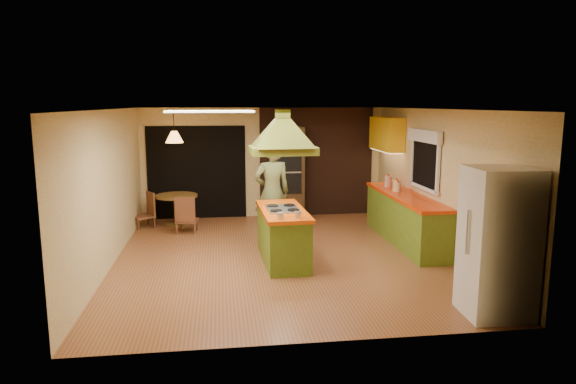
{
  "coord_description": "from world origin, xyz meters",
  "views": [
    {
      "loc": [
        -0.98,
        -8.44,
        2.6
      ],
      "look_at": [
        0.13,
        -0.17,
        1.15
      ],
      "focal_mm": 32.0,
      "sensor_mm": 36.0,
      "label": 1
    }
  ],
  "objects": [
    {
      "name": "ground",
      "position": [
        0.0,
        0.0,
        0.0
      ],
      "size": [
        6.5,
        6.5,
        0.0
      ],
      "primitive_type": "plane",
      "color": "brown",
      "rests_on": "ground"
    },
    {
      "name": "refrigerator",
      "position": [
        2.36,
        -2.79,
        0.92
      ],
      "size": [
        0.8,
        0.76,
        1.85
      ],
      "primitive_type": "cube",
      "rotation": [
        0.0,
        0.0,
        -0.06
      ],
      "color": "white",
      "rests_on": "ground"
    },
    {
      "name": "brick_panel",
      "position": [
        1.25,
        3.23,
        1.25
      ],
      "size": [
        2.64,
        0.03,
        2.5
      ],
      "primitive_type": "cube",
      "color": "#381E14",
      "rests_on": "ground"
    },
    {
      "name": "ceiling_plane",
      "position": [
        0.0,
        0.0,
        2.5
      ],
      "size": [
        6.5,
        6.5,
        0.0
      ],
      "primitive_type": "plane",
      "rotation": [
        3.14,
        0.0,
        0.0
      ],
      "color": "silver",
      "rests_on": "room_walls"
    },
    {
      "name": "chair_left",
      "position": [
        -2.61,
        2.46,
        0.37
      ],
      "size": [
        0.55,
        0.55,
        0.74
      ],
      "primitive_type": null,
      "rotation": [
        0.0,
        0.0,
        -1.05
      ],
      "color": "brown",
      "rests_on": "ground"
    },
    {
      "name": "room_walls",
      "position": [
        0.0,
        0.0,
        1.25
      ],
      "size": [
        5.5,
        6.5,
        6.5
      ],
      "color": "beige",
      "rests_on": "ground"
    },
    {
      "name": "upper_cabinets",
      "position": [
        2.57,
        2.2,
        1.95
      ],
      "size": [
        0.34,
        1.4,
        0.7
      ],
      "primitive_type": "cube",
      "color": "yellow",
      "rests_on": "room_walls"
    },
    {
      "name": "range_hood",
      "position": [
        0.03,
        -0.27,
        2.25
      ],
      "size": [
        1.07,
        0.79,
        0.8
      ],
      "rotation": [
        0.0,
        0.0,
        0.04
      ],
      "color": "#5C6419",
      "rests_on": "ceiling_plane"
    },
    {
      "name": "fluor_panel",
      "position": [
        -1.1,
        -1.2,
        2.48
      ],
      "size": [
        1.2,
        0.6,
        0.03
      ],
      "primitive_type": "cube",
      "color": "white",
      "rests_on": "ceiling_plane"
    },
    {
      "name": "kitchen_island",
      "position": [
        0.03,
        -0.27,
        0.45
      ],
      "size": [
        0.77,
        1.78,
        0.9
      ],
      "rotation": [
        0.0,
        0.0,
        0.03
      ],
      "color": "#5B7D1F",
      "rests_on": "ground"
    },
    {
      "name": "dining_table",
      "position": [
        -1.91,
        2.56,
        0.47
      ],
      "size": [
        0.88,
        0.88,
        0.67
      ],
      "rotation": [
        0.0,
        0.0,
        -0.22
      ],
      "color": "brown",
      "rests_on": "ground"
    },
    {
      "name": "chair_near",
      "position": [
        -1.66,
        1.91,
        0.38
      ],
      "size": [
        0.47,
        0.47,
        0.77
      ],
      "primitive_type": null,
      "rotation": [
        0.0,
        0.0,
        3.01
      ],
      "color": "brown",
      "rests_on": "ground"
    },
    {
      "name": "window_right",
      "position": [
        2.7,
        0.4,
        1.77
      ],
      "size": [
        0.12,
        1.35,
        1.06
      ],
      "color": "black",
      "rests_on": "room_walls"
    },
    {
      "name": "man",
      "position": [
        -0.02,
        0.96,
        0.95
      ],
      "size": [
        0.76,
        0.57,
        1.91
      ],
      "primitive_type": "imported",
      "rotation": [
        0.0,
        0.0,
        3.31
      ],
      "color": "brown",
      "rests_on": "ground"
    },
    {
      "name": "canister_medium",
      "position": [
        2.4,
        0.98,
        1.02
      ],
      "size": [
        0.16,
        0.16,
        0.21
      ],
      "primitive_type": "cylinder",
      "rotation": [
        0.0,
        0.0,
        -0.05
      ],
      "color": "beige",
      "rests_on": "right_counter"
    },
    {
      "name": "right_counter",
      "position": [
        2.45,
        0.6,
        0.46
      ],
      "size": [
        0.62,
        3.05,
        0.92
      ],
      "color": "olive",
      "rests_on": "ground"
    },
    {
      "name": "wall_oven",
      "position": [
        0.54,
        2.95,
        1.04
      ],
      "size": [
        0.69,
        0.6,
        2.09
      ],
      "rotation": [
        0.0,
        0.0,
        0.01
      ],
      "color": "#442C15",
      "rests_on": "ground"
    },
    {
      "name": "nook_opening",
      "position": [
        -1.5,
        3.23,
        1.05
      ],
      "size": [
        2.2,
        0.03,
        2.1
      ],
      "primitive_type": "cube",
      "color": "black",
      "rests_on": "ground"
    },
    {
      "name": "canister_large",
      "position": [
        2.4,
        1.48,
        1.03
      ],
      "size": [
        0.15,
        0.15,
        0.22
      ],
      "primitive_type": "cylinder",
      "rotation": [
        0.0,
        0.0,
        0.01
      ],
      "color": "beige",
      "rests_on": "right_counter"
    },
    {
      "name": "pendant_lamp",
      "position": [
        -1.91,
        2.56,
        1.9
      ],
      "size": [
        0.47,
        0.47,
        0.24
      ],
      "primitive_type": "cone",
      "rotation": [
        0.0,
        0.0,
        -0.32
      ],
      "color": "#FF9E3F",
      "rests_on": "ceiling_plane"
    },
    {
      "name": "canister_small",
      "position": [
        2.4,
        0.92,
        1.01
      ],
      "size": [
        0.15,
        0.15,
        0.18
      ],
      "primitive_type": "cylinder",
      "rotation": [
        0.0,
        0.0,
        0.16
      ],
      "color": "beige",
      "rests_on": "right_counter"
    }
  ]
}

